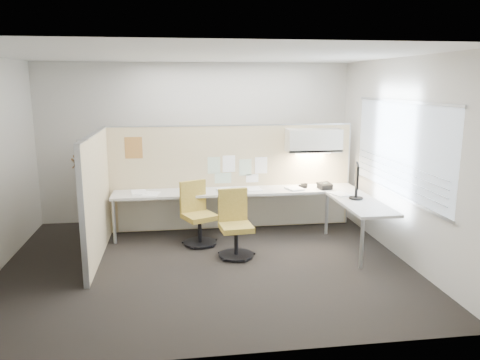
{
  "coord_description": "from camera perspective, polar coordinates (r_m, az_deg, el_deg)",
  "views": [
    {
      "loc": [
        -0.4,
        -6.1,
        2.46
      ],
      "look_at": [
        0.58,
        0.8,
        1.0
      ],
      "focal_mm": 35.0,
      "sensor_mm": 36.0,
      "label": 1
    }
  ],
  "objects": [
    {
      "name": "paper_stack_0",
      "position": [
        7.61,
        -12.24,
        -1.48
      ],
      "size": [
        0.27,
        0.33,
        0.03
      ],
      "primitive_type": "cube",
      "rotation": [
        0.0,
        0.0,
        0.15
      ],
      "color": "white",
      "rests_on": "desk"
    },
    {
      "name": "paper_stack_5",
      "position": [
        7.49,
        12.11,
        -1.7
      ],
      "size": [
        0.32,
        0.36,
        0.02
      ],
      "primitive_type": "cube",
      "rotation": [
        0.0,
        0.0,
        0.34
      ],
      "color": "white",
      "rests_on": "desk"
    },
    {
      "name": "paper_stack_3",
      "position": [
        7.7,
        1.73,
        -1.1
      ],
      "size": [
        0.25,
        0.32,
        0.01
      ],
      "primitive_type": "cube",
      "rotation": [
        0.0,
        0.0,
        0.07
      ],
      "color": "white",
      "rests_on": "desk"
    },
    {
      "name": "partition_left",
      "position": [
        6.88,
        -17.08,
        -2.01
      ],
      "size": [
        0.06,
        2.2,
        1.75
      ],
      "primitive_type": "cube",
      "color": "beige",
      "rests_on": "floor"
    },
    {
      "name": "paper_stack_6",
      "position": [
        7.48,
        -10.79,
        -1.69
      ],
      "size": [
        0.29,
        0.35,
        0.01
      ],
      "primitive_type": "cube",
      "rotation": [
        0.0,
        0.0,
        -0.24
      ],
      "color": "white",
      "rests_on": "desk"
    },
    {
      "name": "overhead_bin",
      "position": [
        7.89,
        8.95,
        4.79
      ],
      "size": [
        0.9,
        0.36,
        0.38
      ],
      "primitive_type": "cube",
      "color": "beige",
      "rests_on": "partition_back"
    },
    {
      "name": "monitor",
      "position": [
        7.22,
        14.06,
        0.1
      ],
      "size": [
        0.21,
        0.48,
        0.53
      ],
      "rotation": [
        0.0,
        0.0,
        1.23
      ],
      "color": "black",
      "rests_on": "desk"
    },
    {
      "name": "partition_back",
      "position": [
        7.92,
        -1.03,
        0.3
      ],
      "size": [
        4.1,
        0.06,
        1.75
      ],
      "primitive_type": "cube",
      "color": "beige",
      "rests_on": "floor"
    },
    {
      "name": "wall_back",
      "position": [
        8.43,
        -5.32,
        4.57
      ],
      "size": [
        5.5,
        0.02,
        2.8
      ],
      "primitive_type": "cube",
      "color": "beige",
      "rests_on": "ground"
    },
    {
      "name": "task_light_strip",
      "position": [
        7.92,
        8.9,
        3.28
      ],
      "size": [
        0.6,
        0.06,
        0.02
      ],
      "primitive_type": "cube",
      "color": "#FFEABF",
      "rests_on": "overhead_bin"
    },
    {
      "name": "poster",
      "position": [
        7.76,
        -12.84,
        3.85
      ],
      "size": [
        0.28,
        0.0,
        0.35
      ],
      "primitive_type": "cube",
      "color": "orange",
      "rests_on": "partition_back"
    },
    {
      "name": "window_pane",
      "position": [
        6.91,
        18.9,
        3.64
      ],
      "size": [
        0.01,
        2.8,
        1.3
      ],
      "primitive_type": "cube",
      "color": "#A2AFBC",
      "rests_on": "wall_right"
    },
    {
      "name": "tape_dispenser",
      "position": [
        7.94,
        7.82,
        -0.63
      ],
      "size": [
        0.12,
        0.09,
        0.06
      ],
      "primitive_type": "cube",
      "rotation": [
        0.0,
        0.0,
        0.39
      ],
      "color": "black",
      "rests_on": "desk"
    },
    {
      "name": "pinned_papers",
      "position": [
        7.87,
        -0.43,
        1.39
      ],
      "size": [
        1.01,
        0.0,
        0.47
      ],
      "color": "#8CBF8C",
      "rests_on": "partition_back"
    },
    {
      "name": "paper_stack_2",
      "position": [
        7.53,
        -1.81,
        -1.31
      ],
      "size": [
        0.27,
        0.33,
        0.03
      ],
      "primitive_type": "cube",
      "rotation": [
        0.0,
        0.0,
        0.14
      ],
      "color": "white",
      "rests_on": "desk"
    },
    {
      "name": "paper_stack_1",
      "position": [
        7.65,
        -6.15,
        -1.22
      ],
      "size": [
        0.3,
        0.35,
        0.02
      ],
      "primitive_type": "cube",
      "rotation": [
        0.0,
        0.0,
        -0.25
      ],
      "color": "white",
      "rests_on": "desk"
    },
    {
      "name": "phone",
      "position": [
        7.83,
        10.27,
        -0.72
      ],
      "size": [
        0.24,
        0.23,
        0.12
      ],
      "rotation": [
        0.0,
        0.0,
        0.22
      ],
      "color": "black",
      "rests_on": "desk"
    },
    {
      "name": "chair_right",
      "position": [
        7.25,
        -5.21,
        -4.33
      ],
      "size": [
        0.59,
        0.6,
        0.96
      ],
      "rotation": [
        0.0,
        0.0,
        0.42
      ],
      "color": "black",
      "rests_on": "floor"
    },
    {
      "name": "coat_hook",
      "position": [
        6.04,
        -19.26,
        1.35
      ],
      "size": [
        0.18,
        0.41,
        1.26
      ],
      "color": "silver",
      "rests_on": "partition_left"
    },
    {
      "name": "stapler",
      "position": [
        7.87,
        7.67,
        -0.78
      ],
      "size": [
        0.14,
        0.09,
        0.05
      ],
      "primitive_type": "cube",
      "rotation": [
        0.0,
        0.0,
        -0.38
      ],
      "color": "black",
      "rests_on": "desk"
    },
    {
      "name": "wall_front",
      "position": [
        4.01,
        -2.11,
        -3.49
      ],
      "size": [
        5.5,
        0.02,
        2.8
      ],
      "primitive_type": "cube",
      "color": "beige",
      "rests_on": "ground"
    },
    {
      "name": "ceiling",
      "position": [
        6.12,
        -4.49,
        15.04
      ],
      "size": [
        5.5,
        4.5,
        0.01
      ],
      "primitive_type": "cube",
      "color": "white",
      "rests_on": "wall_back"
    },
    {
      "name": "floor",
      "position": [
        6.59,
        -4.09,
        -10.15
      ],
      "size": [
        5.5,
        4.5,
        0.01
      ],
      "primitive_type": "cube",
      "color": "black",
      "rests_on": "ground"
    },
    {
      "name": "wall_right",
      "position": [
        6.95,
        19.01,
        2.42
      ],
      "size": [
        0.02,
        4.5,
        2.8
      ],
      "primitive_type": "cube",
      "color": "beige",
      "rests_on": "ground"
    },
    {
      "name": "desk",
      "position": [
        7.58,
        2.28,
        -2.36
      ],
      "size": [
        4.0,
        2.07,
        0.73
      ],
      "color": "beige",
      "rests_on": "floor"
    },
    {
      "name": "paper_stack_4",
      "position": [
        7.73,
        6.64,
        -1.05
      ],
      "size": [
        0.3,
        0.35,
        0.03
      ],
      "primitive_type": "cube",
      "rotation": [
        0.0,
        0.0,
        0.27
      ],
      "color": "white",
      "rests_on": "desk"
    },
    {
      "name": "chair_left",
      "position": [
        6.73,
        -0.61,
        -5.61
      ],
      "size": [
        0.5,
        0.51,
        0.95
      ],
      "rotation": [
        0.0,
        0.0,
        0.1
      ],
      "color": "black",
      "rests_on": "floor"
    }
  ]
}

